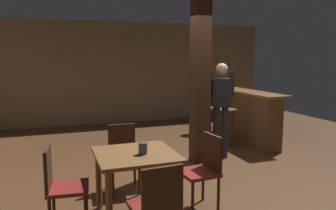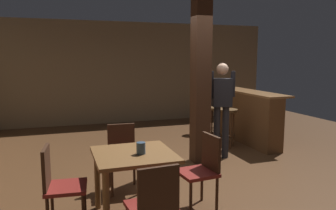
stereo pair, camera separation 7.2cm
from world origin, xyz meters
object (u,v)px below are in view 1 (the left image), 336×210
(bar_counter, at_px, (244,116))
(standing_person, at_px, (221,103))
(chair_west, at_px, (60,183))
(chair_south, at_px, (158,205))
(bar_stool_near, at_px, (227,118))
(chair_east, at_px, (204,167))
(bar_stool_mid, at_px, (213,116))
(bar_stool_far, at_px, (199,110))
(napkin_cup, at_px, (143,148))
(dining_table, at_px, (136,165))
(chair_north, at_px, (123,154))

(bar_counter, bearing_deg, standing_person, -139.66)
(chair_west, distance_m, standing_person, 3.32)
(chair_south, xyz_separation_m, bar_stool_near, (2.48, 3.11, 0.09))
(chair_east, height_order, bar_stool_mid, chair_east)
(chair_west, distance_m, bar_stool_far, 4.94)
(chair_west, relative_size, standing_person, 0.52)
(napkin_cup, bearing_deg, dining_table, 135.53)
(chair_east, height_order, bar_counter, bar_counter)
(chair_south, distance_m, bar_stool_mid, 4.48)
(dining_table, bearing_deg, chair_west, 178.64)
(bar_stool_near, bearing_deg, chair_south, -128.60)
(chair_east, distance_m, napkin_cup, 0.83)
(chair_north, height_order, bar_stool_mid, chair_north)
(chair_east, height_order, bar_stool_near, chair_east)
(chair_north, relative_size, chair_east, 1.00)
(bar_stool_near, height_order, bar_stool_far, bar_stool_near)
(chair_west, xyz_separation_m, bar_stool_mid, (3.29, 2.90, 0.04))
(bar_stool_mid, bearing_deg, standing_person, -111.38)
(chair_east, relative_size, bar_stool_far, 1.17)
(chair_east, bearing_deg, napkin_cup, -177.05)
(chair_west, xyz_separation_m, bar_stool_far, (3.32, 3.66, 0.06))
(dining_table, xyz_separation_m, napkin_cup, (0.07, -0.06, 0.20))
(chair_west, bearing_deg, napkin_cup, -5.47)
(dining_table, xyz_separation_m, chair_west, (-0.81, 0.02, -0.12))
(chair_west, relative_size, bar_counter, 0.41)
(napkin_cup, height_order, bar_stool_mid, napkin_cup)
(dining_table, relative_size, bar_counter, 0.41)
(dining_table, height_order, bar_stool_near, bar_stool_near)
(chair_north, xyz_separation_m, bar_stool_near, (2.44, 1.44, 0.09))
(napkin_cup, bearing_deg, bar_stool_mid, 51.07)
(standing_person, height_order, bar_stool_far, standing_person)
(dining_table, distance_m, chair_east, 0.84)
(napkin_cup, distance_m, bar_stool_mid, 3.85)
(chair_south, distance_m, napkin_cup, 0.82)
(chair_north, height_order, bar_stool_near, chair_north)
(napkin_cup, height_order, bar_counter, bar_counter)
(chair_south, bearing_deg, bar_stool_far, 60.77)
(chair_south, relative_size, bar_counter, 0.41)
(bar_stool_near, bearing_deg, chair_north, -149.52)
(chair_south, distance_m, bar_stool_near, 3.98)
(bar_counter, bearing_deg, chair_north, -149.88)
(chair_south, relative_size, bar_stool_near, 1.13)
(chair_east, bearing_deg, chair_north, 132.10)
(napkin_cup, bearing_deg, bar_stool_near, 44.42)
(chair_east, xyz_separation_m, bar_stool_mid, (1.65, 2.95, 0.04))
(napkin_cup, bearing_deg, chair_south, -95.43)
(standing_person, xyz_separation_m, bar_stool_far, (0.50, 1.97, -0.43))
(chair_east, relative_size, bar_stool_mid, 1.21)
(chair_north, relative_size, chair_south, 1.00)
(chair_west, height_order, bar_stool_mid, chair_west)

